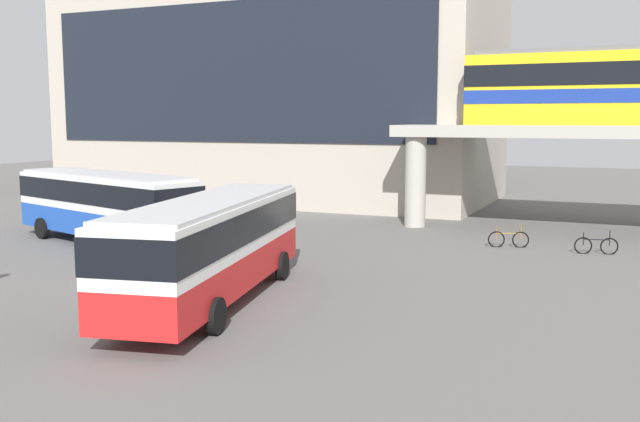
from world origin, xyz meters
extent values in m
plane|color=#605E5B|center=(0.00, 10.00, 0.00)|extent=(120.00, 120.00, 0.00)
cube|color=#B2A899|center=(-9.85, 27.60, 7.78)|extent=(29.77, 14.92, 15.56)
cube|color=black|center=(-9.85, 20.09, 8.56)|extent=(26.79, 0.10, 8.71)
cylinder|color=#ADA89E|center=(3.29, 16.98, 2.36)|extent=(1.10, 1.10, 4.73)
cylinder|color=#ADA89E|center=(3.29, 22.77, 2.36)|extent=(1.10, 1.10, 4.73)
cube|color=red|center=(2.05, -0.85, 1.05)|extent=(4.65, 11.28, 1.10)
cube|color=white|center=(2.05, -0.85, 2.35)|extent=(4.65, 11.28, 1.50)
cube|color=black|center=(2.05, -0.85, 2.43)|extent=(4.70, 11.33, 0.96)
cube|color=silver|center=(2.05, -0.85, 3.16)|extent=(4.42, 10.71, 0.12)
cylinder|color=black|center=(0.12, 2.35, 0.50)|extent=(0.47, 1.04, 1.00)
cylinder|color=black|center=(2.57, 2.85, 0.50)|extent=(0.47, 1.04, 1.00)
cylinder|color=black|center=(1.45, -4.12, 0.50)|extent=(0.47, 1.04, 1.00)
cylinder|color=black|center=(3.90, -3.62, 0.50)|extent=(0.47, 1.04, 1.00)
cube|color=#1E4CB2|center=(-8.04, 6.16, 1.05)|extent=(11.24, 5.71, 1.10)
cube|color=silver|center=(-8.04, 6.16, 2.35)|extent=(11.24, 5.71, 1.50)
cube|color=black|center=(-8.04, 6.16, 2.43)|extent=(11.29, 5.76, 0.96)
cube|color=silver|center=(-8.04, 6.16, 3.16)|extent=(10.68, 5.43, 0.12)
cylinder|color=black|center=(-11.77, 6.04, 0.50)|extent=(1.04, 0.57, 1.00)
cylinder|color=black|center=(-11.01, 8.42, 0.50)|extent=(1.04, 0.57, 1.00)
cylinder|color=black|center=(-5.48, 4.04, 0.50)|extent=(1.04, 0.57, 1.00)
cylinder|color=black|center=(-4.72, 6.42, 0.50)|extent=(1.04, 0.57, 1.00)
torus|color=black|center=(9.34, 12.79, 0.34)|extent=(0.72, 0.28, 0.74)
torus|color=black|center=(8.34, 12.47, 0.34)|extent=(0.72, 0.28, 0.74)
cylinder|color=#996626|center=(8.84, 12.63, 0.62)|extent=(1.02, 0.36, 0.05)
cylinder|color=#996626|center=(8.34, 12.47, 0.64)|extent=(0.04, 0.04, 0.55)
cylinder|color=#996626|center=(9.34, 12.79, 0.69)|extent=(0.04, 0.04, 0.65)
torus|color=black|center=(12.98, 12.63, 0.34)|extent=(0.73, 0.25, 0.74)
torus|color=black|center=(11.97, 12.36, 0.34)|extent=(0.73, 0.25, 0.74)
cylinder|color=black|center=(12.47, 12.49, 0.62)|extent=(1.03, 0.32, 0.05)
cylinder|color=black|center=(11.97, 12.36, 0.64)|extent=(0.04, 0.04, 0.55)
cylinder|color=black|center=(12.98, 12.63, 0.69)|extent=(0.04, 0.04, 0.65)
camera|label=1|loc=(13.75, -19.12, 5.62)|focal=39.97mm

